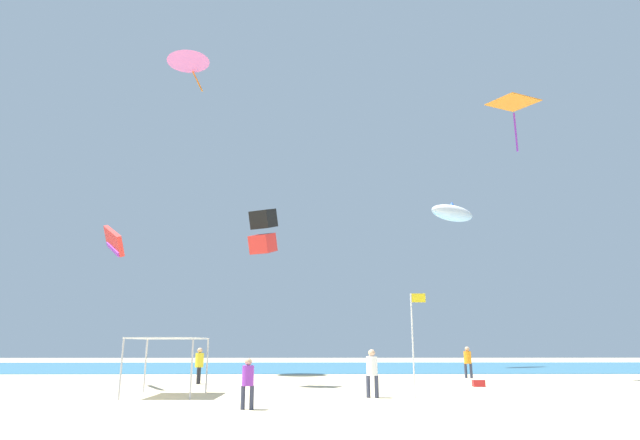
{
  "coord_description": "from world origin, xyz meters",
  "views": [
    {
      "loc": [
        -0.17,
        -19.92,
        2.05
      ],
      "look_at": [
        0.15,
        9.68,
        9.19
      ],
      "focal_mm": 28.71,
      "sensor_mm": 36.0,
      "label": 1
    }
  ],
  "objects": [
    {
      "name": "kite_diamond_orange",
      "position": [
        12.63,
        10.24,
        16.98
      ],
      "size": [
        3.26,
        3.25,
        3.53
      ],
      "rotation": [
        0.0,
        0.0,
        3.55
      ],
      "color": "orange"
    },
    {
      "name": "kite_parafoil_red",
      "position": [
        -10.41,
        5.71,
        7.11
      ],
      "size": [
        2.05,
        3.13,
        2.11
      ],
      "rotation": [
        0.0,
        0.0,
        5.32
      ],
      "color": "red"
    },
    {
      "name": "canopy_tent",
      "position": [
        -6.12,
        1.61,
        2.14
      ],
      "size": [
        2.72,
        2.92,
        2.27
      ],
      "color": "#B2B2B7",
      "rests_on": "ground"
    },
    {
      "name": "cooler_box",
      "position": [
        7.8,
        5.9,
        0.18
      ],
      "size": [
        0.57,
        0.37,
        0.35
      ],
      "color": "red",
      "rests_on": "ground"
    },
    {
      "name": "ground",
      "position": [
        0.0,
        0.0,
        -0.05
      ],
      "size": [
        110.0,
        110.0,
        0.1
      ],
      "primitive_type": "cube",
      "color": "beige"
    },
    {
      "name": "banner_flag",
      "position": [
        3.74,
        0.52,
        2.37
      ],
      "size": [
        0.61,
        0.06,
        3.97
      ],
      "color": "silver",
      "rests_on": "ground"
    },
    {
      "name": "ocean_strip",
      "position": [
        0.0,
        26.64,
        0.01
      ],
      "size": [
        110.0,
        21.34,
        0.03
      ],
      "primitive_type": "cube",
      "color": "teal",
      "rests_on": "ground"
    },
    {
      "name": "person_near_tent",
      "position": [
        -2.29,
        -2.79,
        0.93
      ],
      "size": [
        0.42,
        0.38,
        1.58
      ],
      "rotation": [
        0.0,
        0.0,
        3.06
      ],
      "color": "#33384C",
      "rests_on": "ground"
    },
    {
      "name": "person_central",
      "position": [
        9.12,
        12.01,
        1.08
      ],
      "size": [
        0.44,
        0.44,
        1.84
      ],
      "rotation": [
        0.0,
        0.0,
        5.66
      ],
      "color": "#33384C",
      "rests_on": "ground"
    },
    {
      "name": "person_leftmost",
      "position": [
        2.09,
        0.78,
        1.06
      ],
      "size": [
        0.48,
        0.43,
        1.81
      ],
      "rotation": [
        0.0,
        0.0,
        2.95
      ],
      "color": "#33384C",
      "rests_on": "ground"
    },
    {
      "name": "person_rightmost",
      "position": [
        -6.15,
        7.73,
        1.07
      ],
      "size": [
        0.43,
        0.48,
        1.82
      ],
      "rotation": [
        0.0,
        0.0,
        4.77
      ],
      "color": "black",
      "rests_on": "ground"
    },
    {
      "name": "kite_inflatable_white",
      "position": [
        12.64,
        25.93,
        13.81
      ],
      "size": [
        5.22,
        4.09,
        1.92
      ],
      "rotation": [
        0.0,
        0.0,
        3.7
      ],
      "color": "white"
    },
    {
      "name": "kite_delta_pink",
      "position": [
        -10.07,
        16.04,
        23.69
      ],
      "size": [
        4.07,
        4.04,
        2.62
      ],
      "rotation": [
        0.0,
        0.0,
        4.43
      ],
      "color": "pink"
    },
    {
      "name": "kite_box_black",
      "position": [
        -2.87,
        6.24,
        7.74
      ],
      "size": [
        1.53,
        1.64,
        2.54
      ],
      "rotation": [
        0.0,
        0.0,
        2.7
      ],
      "color": "black"
    }
  ]
}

